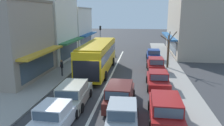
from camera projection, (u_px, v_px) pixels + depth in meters
ground_plane at (106, 87)px, 19.04m from camera, size 140.00×140.00×0.00m
lane_centre_line at (112, 74)px, 22.90m from camera, size 0.20×28.00×0.01m
sidewalk_left at (57, 67)px, 25.70m from camera, size 5.20×44.00×0.14m
kerb_right at (170, 71)px, 24.02m from camera, size 2.80×44.00×0.12m
shopfront_corner_near at (2, 40)px, 20.67m from camera, size 8.27×8.26×7.50m
shopfront_mid_block at (42, 29)px, 28.88m from camera, size 8.54×8.27×8.47m
shopfront_far_end at (65, 29)px, 37.63m from camera, size 8.63×8.99×7.15m
building_right_far at (198, 23)px, 33.54m from camera, size 8.64×13.62×9.67m
city_bus at (98, 55)px, 23.26m from camera, size 2.85×10.89×3.23m
wagon_adjacent_lane_trail at (120, 95)px, 15.15m from camera, size 2.01×4.54×1.58m
wagon_queue_gap_filler at (74, 94)px, 15.25m from camera, size 2.03×4.55×1.58m
sedan_behind_bus_near at (54, 117)px, 12.08m from camera, size 2.01×4.26×1.47m
hatchback_queue_far_back at (122, 115)px, 12.18m from camera, size 1.93×3.76×1.54m
parked_wagon_kerb_front at (165, 109)px, 12.87m from camera, size 1.96×4.51×1.58m
parked_sedan_kerb_second at (158, 80)px, 18.70m from camera, size 1.96×4.23×1.47m
parked_hatchback_kerb_third at (155, 65)px, 23.98m from camera, size 1.90×3.75×1.54m
parked_sedan_kerb_rear at (153, 55)px, 29.57m from camera, size 1.91×4.20×1.47m
traffic_light_downstreet at (100, 34)px, 36.17m from camera, size 0.33×0.24×4.20m
street_tree_right at (168, 51)px, 24.87m from camera, size 1.81×1.53×4.31m
pedestrian_with_handbag_near at (88, 49)px, 32.01m from camera, size 0.26×0.66×1.63m
pedestrian_browsing_midblock at (83, 51)px, 30.21m from camera, size 0.62×0.47×1.63m
pedestrian_far_walker at (62, 67)px, 21.67m from camera, size 0.48×0.62×1.63m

